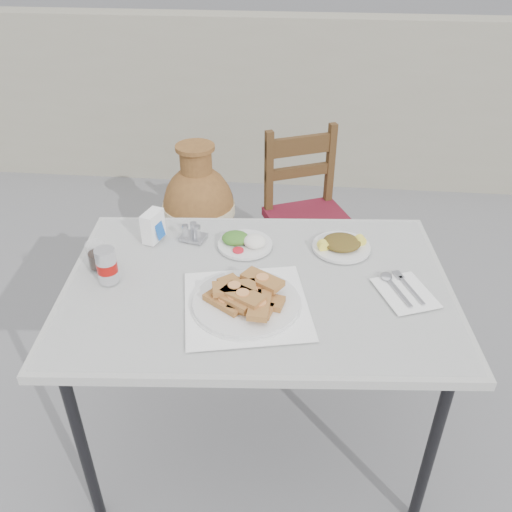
# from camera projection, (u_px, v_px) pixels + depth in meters

# --- Properties ---
(ground) EXTENTS (80.00, 80.00, 0.00)m
(ground) POSITION_uv_depth(u_px,v_px,m) (248.00, 438.00, 2.23)
(ground) COLOR slate
(ground) RESTS_ON ground
(cafe_table) EXTENTS (1.36, 0.98, 0.79)m
(cafe_table) POSITION_uv_depth(u_px,v_px,m) (258.00, 295.00, 1.85)
(cafe_table) COLOR black
(cafe_table) RESTS_ON ground
(pide_plate) EXTENTS (0.46, 0.46, 0.08)m
(pide_plate) POSITION_uv_depth(u_px,v_px,m) (246.00, 297.00, 1.69)
(pide_plate) COLOR white
(pide_plate) RESTS_ON cafe_table
(salad_rice_plate) EXTENTS (0.20, 0.20, 0.05)m
(salad_rice_plate) POSITION_uv_depth(u_px,v_px,m) (244.00, 241.00, 1.99)
(salad_rice_plate) COLOR silver
(salad_rice_plate) RESTS_ON cafe_table
(salad_chopped_plate) EXTENTS (0.21, 0.21, 0.05)m
(salad_chopped_plate) POSITION_uv_depth(u_px,v_px,m) (342.00, 244.00, 1.98)
(salad_chopped_plate) COLOR silver
(salad_chopped_plate) RESTS_ON cafe_table
(soda_can) EXTENTS (0.07, 0.07, 0.12)m
(soda_can) POSITION_uv_depth(u_px,v_px,m) (107.00, 265.00, 1.79)
(soda_can) COLOR silver
(soda_can) RESTS_ON cafe_table
(cola_glass) EXTENTS (0.07, 0.07, 0.10)m
(cola_glass) POSITION_uv_depth(u_px,v_px,m) (97.00, 257.00, 1.87)
(cola_glass) COLOR white
(cola_glass) RESTS_ON cafe_table
(napkin_holder) EXTENTS (0.08, 0.11, 0.11)m
(napkin_holder) POSITION_uv_depth(u_px,v_px,m) (153.00, 226.00, 2.01)
(napkin_holder) COLOR white
(napkin_holder) RESTS_ON cafe_table
(condiment_caddy) EXTENTS (0.11, 0.09, 0.07)m
(condiment_caddy) POSITION_uv_depth(u_px,v_px,m) (193.00, 234.00, 2.03)
(condiment_caddy) COLOR #B1B2B8
(condiment_caddy) RESTS_ON cafe_table
(cutlery_napkin) EXTENTS (0.22, 0.25, 0.02)m
(cutlery_napkin) POSITION_uv_depth(u_px,v_px,m) (402.00, 290.00, 1.77)
(cutlery_napkin) COLOR white
(cutlery_napkin) RESTS_ON cafe_table
(chair) EXTENTS (0.53, 0.53, 0.91)m
(chair) POSITION_uv_depth(u_px,v_px,m) (308.00, 216.00, 2.83)
(chair) COLOR #38230F
(chair) RESTS_ON ground
(terracotta_urn) EXTENTS (0.42, 0.42, 0.74)m
(terracotta_urn) POSITION_uv_depth(u_px,v_px,m) (199.00, 209.00, 3.16)
(terracotta_urn) COLOR brown
(terracotta_urn) RESTS_ON ground
(back_wall) EXTENTS (6.00, 0.25, 1.20)m
(back_wall) POSITION_uv_depth(u_px,v_px,m) (286.00, 103.00, 3.97)
(back_wall) COLOR gray
(back_wall) RESTS_ON ground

